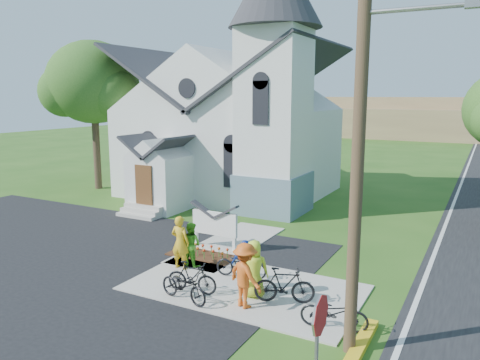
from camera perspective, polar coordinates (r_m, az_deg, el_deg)
The scene contains 19 objects.
ground at distance 15.06m, azimuth -5.55°, elevation -12.60°, with size 120.00×120.00×0.00m, color #295518.
sidewalk at distance 14.73m, azimuth 0.54°, elevation -12.98°, with size 7.00×4.00×0.05m, color #AAA299.
church at distance 27.40m, azimuth -0.71°, elevation 9.04°, with size 12.35×12.00×13.00m.
church_sign at distance 17.88m, azimuth -3.10°, elevation -5.36°, with size 2.20×0.40×1.70m.
flower_bed at distance 17.45m, azimuth -4.63°, elevation -9.19°, with size 2.60×1.10×0.07m, color #34190E.
utility_pole at distance 10.29m, azimuth 14.73°, elevation 7.49°, with size 3.45×0.28×10.00m.
stop_sign at distance 8.67m, azimuth 9.61°, elevation -17.82°, with size 0.11×0.76×2.48m.
tree_lot_corner at distance 30.61m, azimuth -17.49°, elevation 11.25°, with size 5.60×5.60×9.15m.
distant_hills at distance 68.06m, azimuth 24.64°, elevation 6.27°, with size 61.00×10.00×5.60m.
cyclist_0 at distance 16.02m, azimuth -7.30°, elevation -7.53°, with size 0.67×0.44×1.83m, color gold.
bike_0 at distance 13.72m, azimuth -6.87°, elevation -12.67°, with size 0.61×1.75×0.92m, color black.
cyclist_1 at distance 16.25m, azimuth -6.00°, elevation -7.78°, with size 0.75×0.58×1.54m, color #4AAF20.
bike_1 at distance 14.23m, azimuth -5.87°, elevation -11.72°, with size 0.45×1.59×0.95m, color black.
cyclist_2 at distance 14.21m, azimuth 0.64°, elevation -10.37°, with size 0.92×0.38×1.57m, color blue.
bike_2 at distance 15.27m, azimuth 0.14°, elevation -10.23°, with size 0.59×1.69×0.89m, color black.
cyclist_3 at distance 13.13m, azimuth 0.63°, elevation -11.54°, with size 1.18×0.68×1.83m, color #D05317.
bike_3 at distance 13.57m, azimuth 5.43°, elevation -12.65°, with size 0.49×1.72×1.04m, color black.
cyclist_4 at distance 13.77m, azimuth 1.74°, elevation -10.77°, with size 0.83×0.54×1.70m, color #C5E52B.
bike_4 at distance 12.37m, azimuth 11.40°, elevation -15.54°, with size 0.60×1.71×0.90m, color black.
Camera 1 is at (7.79, -11.49, 5.85)m, focal length 35.00 mm.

